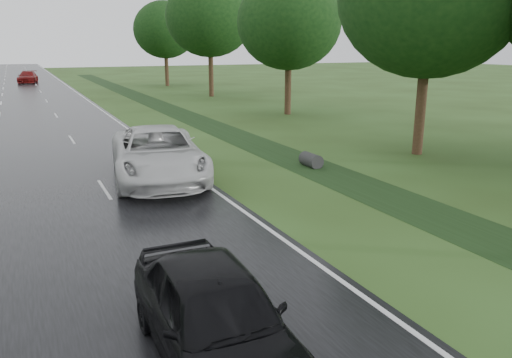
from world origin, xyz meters
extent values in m
cube|color=black|center=(0.00, 45.00, 0.02)|extent=(14.00, 180.00, 0.04)
cube|color=silver|center=(6.75, 45.00, 0.04)|extent=(0.12, 180.00, 0.01)
cube|color=silver|center=(0.00, 45.00, 0.04)|extent=(0.12, 180.00, 0.01)
cube|color=black|center=(11.50, 20.00, 0.00)|extent=(2.20, 120.00, 0.01)
cylinder|color=#2D2D2D|center=(11.50, 10.00, 0.25)|extent=(0.56, 1.00, 0.56)
cylinder|color=#3C2518|center=(17.00, 10.00, 1.92)|extent=(0.44, 0.44, 3.84)
cylinder|color=#3C2518|center=(18.20, 24.00, 1.76)|extent=(0.44, 0.44, 3.52)
ellipsoid|color=black|center=(18.20, 24.00, 6.14)|extent=(7.00, 7.00, 6.30)
cylinder|color=#3C2518|center=(17.80, 38.00, 2.08)|extent=(0.44, 0.44, 4.16)
ellipsoid|color=black|center=(17.80, 38.00, 7.16)|extent=(8.00, 8.00, 7.20)
cylinder|color=#3C2518|center=(17.50, 52.00, 1.84)|extent=(0.44, 0.44, 3.68)
ellipsoid|color=black|center=(17.50, 52.00, 6.38)|extent=(7.20, 7.20, 6.48)
imported|color=silver|center=(5.50, 10.57, 0.95)|extent=(3.99, 6.95, 1.83)
imported|color=black|center=(3.50, -0.28, 0.81)|extent=(1.92, 4.56, 1.54)
imported|color=maroon|center=(2.77, 63.69, 0.77)|extent=(2.79, 5.28, 1.46)
camera|label=1|loc=(1.21, -6.49, 4.67)|focal=35.00mm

